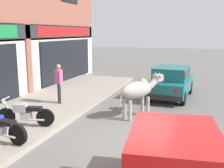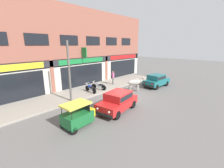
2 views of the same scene
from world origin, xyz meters
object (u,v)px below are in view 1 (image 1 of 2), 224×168
Objects in this scene: cow at (139,90)px; pedestrian at (59,79)px; car_1 at (171,80)px; motorcycle_1 at (25,114)px.

cow is 1.18× the size of pedestrian.
pedestrian is at bearing 126.05° from car_1.
motorcycle_1 is 1.11× the size of pedestrian.
pedestrian is at bearing 7.65° from motorcycle_1.
motorcycle_1 is at bearing -172.35° from pedestrian.
cow reaches higher than car_1.
cow is 1.06× the size of motorcycle_1.
car_1 is 6.92m from motorcycle_1.
motorcycle_1 is 2.81m from pedestrian.
cow is 3.41m from car_1.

